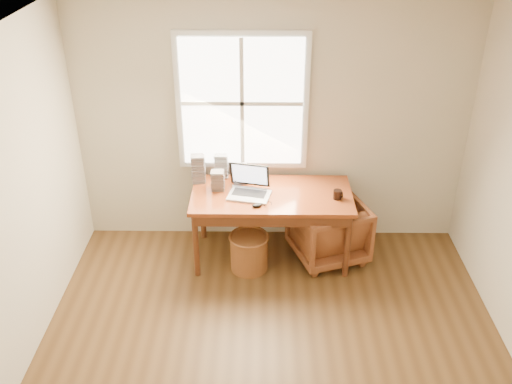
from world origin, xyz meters
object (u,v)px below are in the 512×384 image
(desk, at_px, (272,195))
(laptop, at_px, (249,183))
(armchair, at_px, (328,230))
(coffee_mug, at_px, (337,195))
(cd_stack_a, at_px, (221,165))
(wicker_stool, at_px, (249,253))

(desk, xyz_separation_m, laptop, (-0.22, -0.06, 0.17))
(armchair, relative_size, coffee_mug, 7.65)
(desk, distance_m, coffee_mug, 0.65)
(armchair, distance_m, laptop, 0.99)
(armchair, relative_size, cd_stack_a, 2.70)
(armchair, relative_size, laptop, 1.74)
(armchair, distance_m, coffee_mug, 0.49)
(wicker_stool, height_order, coffee_mug, coffee_mug)
(desk, bearing_deg, laptop, -164.49)
(armchair, relative_size, wicker_stool, 1.89)
(wicker_stool, distance_m, laptop, 0.73)
(laptop, bearing_deg, cd_stack_a, 138.26)
(desk, height_order, laptop, laptop)
(desk, bearing_deg, wicker_stool, -135.09)
(wicker_stool, relative_size, laptop, 0.92)
(coffee_mug, xyz_separation_m, cd_stack_a, (-1.16, 0.45, 0.09))
(wicker_stool, xyz_separation_m, cd_stack_a, (-0.30, 0.58, 0.69))
(wicker_stool, bearing_deg, laptop, 89.66)
(coffee_mug, distance_m, cd_stack_a, 1.25)
(armchair, xyz_separation_m, cd_stack_a, (-1.11, 0.36, 0.56))
(desk, height_order, cd_stack_a, cd_stack_a)
(laptop, height_order, cd_stack_a, laptop)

